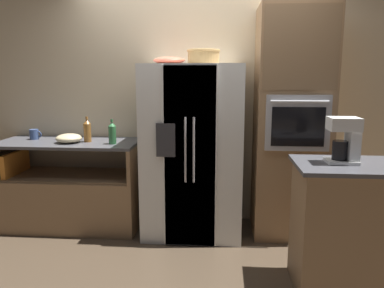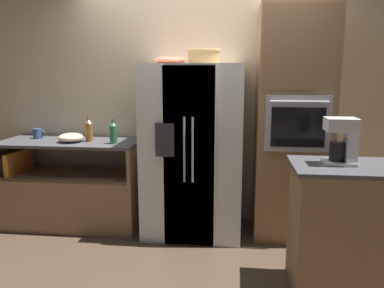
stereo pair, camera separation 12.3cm
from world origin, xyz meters
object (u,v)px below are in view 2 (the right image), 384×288
Objects in this scene: mixing_bowl at (71,137)px; bottle_tall at (89,130)px; refrigerator at (193,151)px; wicker_basket at (204,56)px; fruit_bowl at (170,61)px; bottle_short at (113,132)px; coffee_maker at (344,139)px; wall_oven at (292,124)px; mug at (38,133)px.

bottle_tall is at bearing 19.18° from mixing_bowl.
wicker_basket is (0.10, -0.01, 0.93)m from refrigerator.
bottle_short is (-0.57, -0.10, -0.71)m from fruit_bowl.
bottle_tall is 0.31m from bottle_short.
refrigerator is at bearing 141.15° from coffee_maker.
refrigerator reaches higher than bottle_tall.
bottle_short is 0.95× the size of mixing_bowl.
refrigerator is 0.83m from bottle_short.
coffee_maker is at bearing -24.30° from bottle_short.
bottle_short reaches higher than mixing_bowl.
mug is at bearing 178.29° from wall_oven.
wicker_basket reaches higher than refrigerator.
mug is at bearing 167.88° from bottle_short.
bottle_tall is at bearing -179.38° from fruit_bowl.
wall_oven is at bearing 2.13° from mixing_bowl.
wall_oven is 1.09m from wicker_basket.
wicker_basket is at bearing -9.64° from fruit_bowl.
coffee_maker is at bearing -78.32° from wall_oven.
wall_oven is 17.03× the size of mug.
mixing_bowl is 2.63m from coffee_maker.
mug is 0.50× the size of mixing_bowl.
mug is at bearing 160.05° from mixing_bowl.
fruit_bowl is at bearing 170.36° from wicker_basket.
bottle_tall is 0.79× the size of coffee_maker.
wicker_basket is 1.21× the size of mixing_bowl.
bottle_short is (-1.78, -0.12, -0.10)m from wall_oven.
bottle_tall reaches higher than mixing_bowl.
mixing_bowl is (-1.04, -0.07, -0.78)m from fruit_bowl.
fruit_bowl is at bearing 10.29° from bottle_short.
fruit_bowl is 1.20× the size of mixing_bowl.
fruit_bowl is (-1.21, -0.01, 0.61)m from wall_oven.
fruit_bowl is 1.20× the size of bottle_tall.
wall_oven reaches higher than bottle_short.
wall_oven is at bearing -1.71° from mug.
fruit_bowl is at bearing 167.98° from refrigerator.
refrigerator is 1.28m from mixing_bowl.
bottle_short is at bearing -176.25° from wall_oven.
bottle_tall reaches higher than bottle_short.
wicker_basket is 1.01× the size of fruit_bowl.
mug reaches higher than mixing_bowl.
coffee_maker is at bearing -23.52° from bottle_tall.
wall_oven reaches higher than refrigerator.
mug is (-2.69, 0.08, -0.15)m from wall_oven.
bottle_tall is at bearing -179.38° from wall_oven.
fruit_bowl reaches higher than bottle_short.
mixing_bowl is at bearing -177.87° from wall_oven.
wall_oven is 2.70m from mug.
mug is (-1.72, 0.14, 0.12)m from refrigerator.
wicker_basket is 0.96× the size of coffee_maker.
fruit_bowl reaches higher than mixing_bowl.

